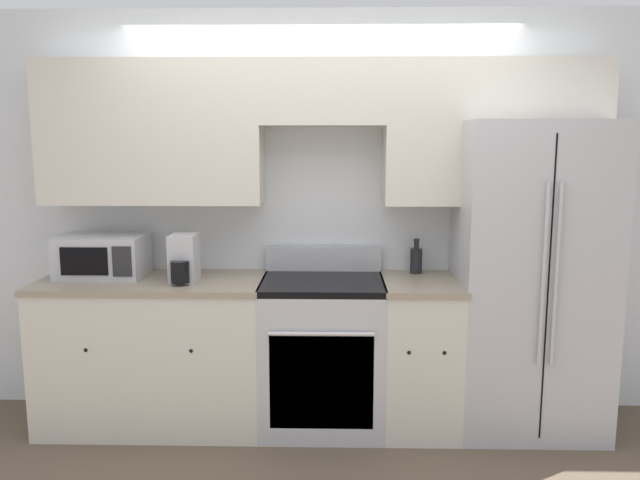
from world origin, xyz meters
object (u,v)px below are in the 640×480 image
(bottle, at_px, (416,260))
(refrigerator, at_px, (529,278))
(oven_range, at_px, (322,352))
(microwave, at_px, (103,256))

(bottle, bearing_deg, refrigerator, -15.58)
(oven_range, distance_m, bottle, 0.84)
(oven_range, distance_m, microwave, 1.51)
(oven_range, xyz_separation_m, microwave, (-1.38, 0.08, 0.59))
(oven_range, relative_size, refrigerator, 0.58)
(refrigerator, distance_m, bottle, 0.70)
(microwave, xyz_separation_m, bottle, (1.98, 0.14, -0.04))
(refrigerator, xyz_separation_m, bottle, (-0.67, 0.19, 0.08))
(oven_range, height_order, refrigerator, refrigerator)
(oven_range, bearing_deg, refrigerator, 1.71)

